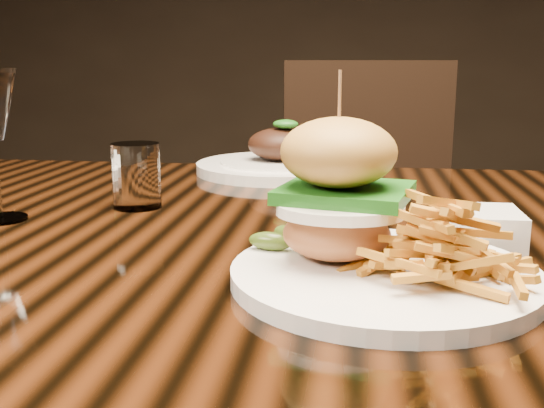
# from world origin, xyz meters

# --- Properties ---
(dining_table) EXTENTS (1.60, 0.90, 0.75)m
(dining_table) POSITION_xyz_m (0.00, 0.00, 0.67)
(dining_table) COLOR black
(dining_table) RESTS_ON ground
(burger_plate) EXTENTS (0.28, 0.28, 0.19)m
(burger_plate) POSITION_xyz_m (0.10, -0.20, 0.80)
(burger_plate) COLOR white
(burger_plate) RESTS_ON dining_table
(ramekin) EXTENTS (0.09, 0.09, 0.04)m
(ramekin) POSITION_xyz_m (0.21, -0.07, 0.77)
(ramekin) COLOR white
(ramekin) RESTS_ON dining_table
(water_tumbler) EXTENTS (0.07, 0.07, 0.09)m
(water_tumbler) POSITION_xyz_m (-0.22, 0.06, 0.79)
(water_tumbler) COLOR white
(water_tumbler) RESTS_ON dining_table
(far_dish) EXTENTS (0.30, 0.30, 0.10)m
(far_dish) POSITION_xyz_m (-0.06, 0.37, 0.77)
(far_dish) COLOR white
(far_dish) RESTS_ON dining_table
(chair_far) EXTENTS (0.52, 0.52, 0.95)m
(chair_far) POSITION_xyz_m (0.12, 0.89, 0.54)
(chair_far) COLOR black
(chair_far) RESTS_ON ground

